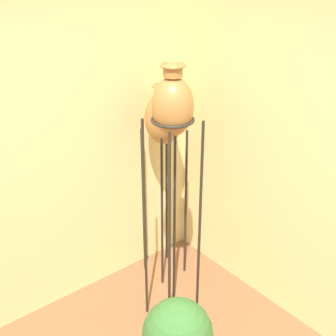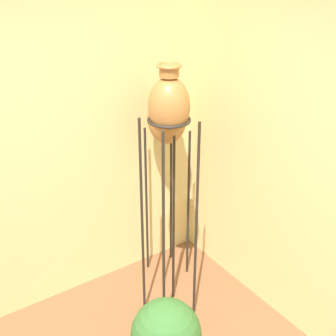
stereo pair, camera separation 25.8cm
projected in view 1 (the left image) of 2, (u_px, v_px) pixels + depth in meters
The scene contains 2 objects.
vase_stand_tall at pixel (173, 116), 2.96m from camera, with size 0.30×0.30×1.98m.
vase_stand_medium at pixel (164, 123), 3.56m from camera, with size 0.30×0.30×1.69m.
Camera 1 is at (-0.78, -1.12, 2.67)m, focal length 50.00 mm.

